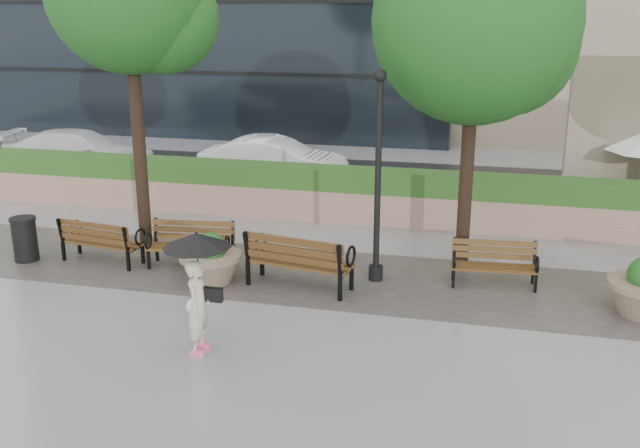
% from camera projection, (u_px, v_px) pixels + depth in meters
% --- Properties ---
extents(ground, '(100.00, 100.00, 0.00)m').
position_uv_depth(ground, '(309.00, 345.00, 11.32)').
color(ground, gray).
rests_on(ground, ground).
extents(cobble_strip, '(28.00, 3.20, 0.01)m').
position_uv_depth(cobble_strip, '(347.00, 279.00, 14.10)').
color(cobble_strip, '#383330').
rests_on(cobble_strip, ground).
extents(hedge_wall, '(24.00, 0.80, 1.35)m').
position_uv_depth(hedge_wall, '(380.00, 197.00, 17.63)').
color(hedge_wall, tan).
rests_on(hedge_wall, ground).
extents(asphalt_street, '(40.00, 7.00, 0.00)m').
position_uv_depth(asphalt_street, '(401.00, 186.00, 21.54)').
color(asphalt_street, black).
rests_on(asphalt_street, ground).
extents(bench_0, '(1.83, 0.95, 0.94)m').
position_uv_depth(bench_0, '(102.00, 250.00, 14.94)').
color(bench_0, '#573719').
rests_on(bench_0, ground).
extents(bench_1, '(1.81, 0.88, 0.93)m').
position_uv_depth(bench_1, '(191.00, 254.00, 14.68)').
color(bench_1, '#573719').
rests_on(bench_1, ground).
extents(bench_2, '(2.13, 1.16, 1.09)m').
position_uv_depth(bench_2, '(299.00, 272.00, 13.56)').
color(bench_2, '#573719').
rests_on(bench_2, ground).
extents(bench_3, '(1.65, 0.77, 0.86)m').
position_uv_depth(bench_3, '(494.00, 274.00, 13.67)').
color(bench_3, '#573719').
rests_on(bench_3, ground).
extents(planter_left, '(1.21, 1.21, 1.01)m').
position_uv_depth(planter_left, '(211.00, 263.00, 13.82)').
color(planter_left, '#7F6B56').
rests_on(planter_left, ground).
extents(trash_bin, '(0.54, 0.54, 0.90)m').
position_uv_depth(trash_bin, '(25.00, 240.00, 15.00)').
color(trash_bin, black).
rests_on(trash_bin, ground).
extents(lamppost, '(0.28, 0.28, 4.08)m').
position_uv_depth(lamppost, '(378.00, 192.00, 13.52)').
color(lamppost, black).
rests_on(lamppost, ground).
extents(tree_0, '(3.45, 3.36, 7.14)m').
position_uv_depth(tree_0, '(137.00, 0.00, 14.67)').
color(tree_0, black).
rests_on(tree_0, ground).
extents(tree_1, '(4.03, 4.03, 6.93)m').
position_uv_depth(tree_1, '(484.00, 27.00, 13.76)').
color(tree_1, black).
rests_on(tree_1, ground).
extents(car_left, '(5.17, 2.87, 1.42)m').
position_uv_depth(car_left, '(81.00, 152.00, 22.90)').
color(car_left, white).
rests_on(car_left, ground).
extents(car_right, '(4.44, 1.66, 1.45)m').
position_uv_depth(car_right, '(275.00, 162.00, 21.41)').
color(car_right, white).
rests_on(car_right, ground).
extents(pedestrian, '(1.04, 1.04, 1.92)m').
position_uv_depth(pedestrian, '(198.00, 281.00, 10.80)').
color(pedestrian, beige).
rests_on(pedestrian, ground).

